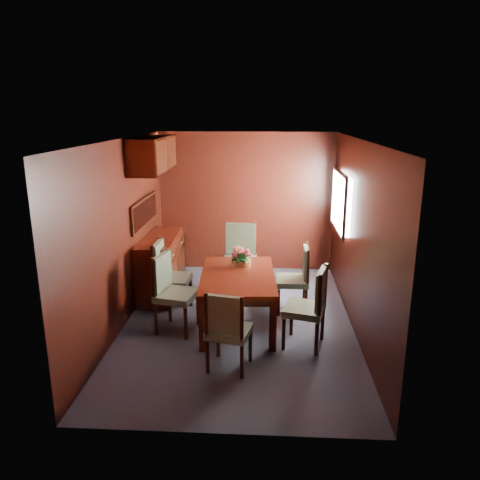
# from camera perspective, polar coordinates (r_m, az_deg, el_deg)

# --- Properties ---
(ground) EXTENTS (4.50, 4.50, 0.00)m
(ground) POSITION_cam_1_polar(r_m,az_deg,el_deg) (6.37, -0.18, -9.98)
(ground) COLOR #363A49
(ground) RESTS_ON ground
(room_shell) EXTENTS (3.06, 4.52, 2.41)m
(room_shell) POSITION_cam_1_polar(r_m,az_deg,el_deg) (6.19, -0.97, 5.18)
(room_shell) COLOR black
(room_shell) RESTS_ON ground
(sideboard) EXTENTS (0.48, 1.40, 0.90)m
(sideboard) POSITION_cam_1_polar(r_m,az_deg,el_deg) (7.29, -9.56, -3.02)
(sideboard) COLOR #380E07
(sideboard) RESTS_ON ground
(dining_table) EXTENTS (1.03, 1.56, 0.71)m
(dining_table) POSITION_cam_1_polar(r_m,az_deg,el_deg) (6.07, -0.27, -5.08)
(dining_table) COLOR #380E07
(dining_table) RESTS_ON ground
(chair_left_near) EXTENTS (0.56, 0.58, 1.02)m
(chair_left_near) POSITION_cam_1_polar(r_m,az_deg,el_deg) (6.02, -8.43, -5.80)
(chair_left_near) COLOR black
(chair_left_near) RESTS_ON ground
(chair_left_far) EXTENTS (0.48, 0.50, 1.03)m
(chair_left_far) POSITION_cam_1_polar(r_m,az_deg,el_deg) (6.55, -8.90, -4.01)
(chair_left_far) COLOR black
(chair_left_far) RESTS_ON ground
(chair_right_near) EXTENTS (0.56, 0.57, 0.99)m
(chair_right_near) POSITION_cam_1_polar(r_m,az_deg,el_deg) (5.61, 8.64, -7.63)
(chair_right_near) COLOR black
(chair_right_near) RESTS_ON ground
(chair_right_far) EXTENTS (0.44, 0.46, 0.95)m
(chair_right_far) POSITION_cam_1_polar(r_m,az_deg,el_deg) (6.57, 7.04, -4.27)
(chair_right_far) COLOR black
(chair_right_far) RESTS_ON ground
(chair_head) EXTENTS (0.52, 0.50, 0.93)m
(chair_head) POSITION_cam_1_polar(r_m,az_deg,el_deg) (5.06, -1.55, -10.56)
(chair_head) COLOR black
(chair_head) RESTS_ON ground
(chair_foot) EXTENTS (0.52, 0.50, 1.07)m
(chair_foot) POSITION_cam_1_polar(r_m,az_deg,el_deg) (7.26, -0.01, -1.66)
(chair_foot) COLOR black
(chair_foot) RESTS_ON ground
(flower_centerpiece) EXTENTS (0.28, 0.28, 0.28)m
(flower_centerpiece) POSITION_cam_1_polar(r_m,az_deg,el_deg) (6.32, 0.21, -1.98)
(flower_centerpiece) COLOR #CD7A3E
(flower_centerpiece) RESTS_ON dining_table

